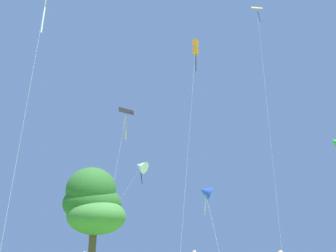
{
  "coord_description": "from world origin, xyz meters",
  "views": [
    {
      "loc": [
        0.75,
        -4.71,
        1.57
      ],
      "look_at": [
        -9.07,
        30.01,
        14.56
      ],
      "focal_mm": 38.26,
      "sensor_mm": 36.0,
      "label": 1
    }
  ],
  "objects_px": {
    "kite_orange_box": "(196,48)",
    "kite_yellow_diamond": "(259,23)",
    "kite_black_large": "(126,119)",
    "kite_white_distant": "(141,166)",
    "kite_pink_low": "(46,0)",
    "kite_green_small": "(335,142)",
    "kite_blue_delta": "(205,192)",
    "tree_left_oak": "(93,204)"
  },
  "relations": [
    {
      "from": "kite_white_distant",
      "to": "kite_yellow_diamond",
      "type": "bearing_deg",
      "value": -39.5
    },
    {
      "from": "kite_white_distant",
      "to": "kite_orange_box",
      "type": "bearing_deg",
      "value": -40.83
    },
    {
      "from": "kite_pink_low",
      "to": "kite_blue_delta",
      "type": "bearing_deg",
      "value": 57.1
    },
    {
      "from": "kite_pink_low",
      "to": "tree_left_oak",
      "type": "xyz_separation_m",
      "value": [
        -0.87,
        12.21,
        -14.57
      ]
    },
    {
      "from": "kite_pink_low",
      "to": "kite_black_large",
      "type": "bearing_deg",
      "value": 96.89
    },
    {
      "from": "kite_orange_box",
      "to": "kite_yellow_diamond",
      "type": "bearing_deg",
      "value": -37.69
    },
    {
      "from": "kite_pink_low",
      "to": "kite_green_small",
      "type": "bearing_deg",
      "value": 33.86
    },
    {
      "from": "kite_white_distant",
      "to": "kite_pink_low",
      "type": "distance_m",
      "value": 30.46
    },
    {
      "from": "kite_blue_delta",
      "to": "kite_orange_box",
      "type": "distance_m",
      "value": 20.6
    },
    {
      "from": "kite_white_distant",
      "to": "kite_pink_low",
      "type": "relative_size",
      "value": 0.66
    },
    {
      "from": "kite_black_large",
      "to": "kite_orange_box",
      "type": "distance_m",
      "value": 13.95
    },
    {
      "from": "kite_yellow_diamond",
      "to": "kite_white_distant",
      "type": "distance_m",
      "value": 26.86
    },
    {
      "from": "kite_yellow_diamond",
      "to": "kite_black_large",
      "type": "relative_size",
      "value": 1.27
    },
    {
      "from": "kite_white_distant",
      "to": "kite_blue_delta",
      "type": "distance_m",
      "value": 20.08
    },
    {
      "from": "kite_green_small",
      "to": "tree_left_oak",
      "type": "xyz_separation_m",
      "value": [
        -23.14,
        -2.73,
        -5.21
      ]
    },
    {
      "from": "kite_blue_delta",
      "to": "tree_left_oak",
      "type": "xyz_separation_m",
      "value": [
        -10.67,
        -2.93,
        -1.17
      ]
    },
    {
      "from": "kite_yellow_diamond",
      "to": "kite_black_large",
      "type": "distance_m",
      "value": 22.56
    },
    {
      "from": "kite_blue_delta",
      "to": "tree_left_oak",
      "type": "height_order",
      "value": "tree_left_oak"
    },
    {
      "from": "kite_green_small",
      "to": "kite_black_large",
      "type": "bearing_deg",
      "value": 159.67
    },
    {
      "from": "kite_white_distant",
      "to": "kite_green_small",
      "type": "relative_size",
      "value": 1.27
    },
    {
      "from": "kite_blue_delta",
      "to": "kite_pink_low",
      "type": "bearing_deg",
      "value": -122.9
    },
    {
      "from": "kite_white_distant",
      "to": "kite_black_large",
      "type": "relative_size",
      "value": 0.7
    },
    {
      "from": "kite_black_large",
      "to": "kite_white_distant",
      "type": "bearing_deg",
      "value": 84.46
    },
    {
      "from": "kite_black_large",
      "to": "kite_blue_delta",
      "type": "distance_m",
      "value": 20.03
    },
    {
      "from": "kite_yellow_diamond",
      "to": "kite_pink_low",
      "type": "bearing_deg",
      "value": -139.55
    },
    {
      "from": "kite_black_large",
      "to": "kite_green_small",
      "type": "relative_size",
      "value": 1.81
    },
    {
      "from": "kite_orange_box",
      "to": "kite_green_small",
      "type": "height_order",
      "value": "kite_orange_box"
    },
    {
      "from": "kite_blue_delta",
      "to": "kite_orange_box",
      "type": "bearing_deg",
      "value": 106.39
    },
    {
      "from": "kite_green_small",
      "to": "kite_pink_low",
      "type": "relative_size",
      "value": 0.52
    },
    {
      "from": "kite_white_distant",
      "to": "kite_green_small",
      "type": "xyz_separation_m",
      "value": [
        24.69,
        -14.67,
        -2.64
      ]
    },
    {
      "from": "kite_blue_delta",
      "to": "kite_white_distant",
      "type": "bearing_deg",
      "value": 130.16
    },
    {
      "from": "kite_orange_box",
      "to": "kite_green_small",
      "type": "xyz_separation_m",
      "value": [
        14.02,
        -5.46,
        -15.81
      ]
    },
    {
      "from": "kite_black_large",
      "to": "kite_orange_box",
      "type": "relative_size",
      "value": 0.77
    },
    {
      "from": "kite_blue_delta",
      "to": "kite_pink_low",
      "type": "height_order",
      "value": "kite_pink_low"
    },
    {
      "from": "kite_yellow_diamond",
      "to": "tree_left_oak",
      "type": "distance_m",
      "value": 25.72
    },
    {
      "from": "tree_left_oak",
      "to": "kite_blue_delta",
      "type": "bearing_deg",
      "value": 15.34
    },
    {
      "from": "kite_black_large",
      "to": "kite_green_small",
      "type": "height_order",
      "value": "kite_black_large"
    },
    {
      "from": "kite_blue_delta",
      "to": "kite_orange_box",
      "type": "height_order",
      "value": "kite_orange_box"
    },
    {
      "from": "kite_orange_box",
      "to": "kite_pink_low",
      "type": "bearing_deg",
      "value": -112.02
    },
    {
      "from": "kite_green_small",
      "to": "kite_yellow_diamond",
      "type": "bearing_deg",
      "value": -171.18
    },
    {
      "from": "kite_yellow_diamond",
      "to": "kite_green_small",
      "type": "relative_size",
      "value": 2.31
    },
    {
      "from": "kite_green_small",
      "to": "tree_left_oak",
      "type": "bearing_deg",
      "value": -173.28
    }
  ]
}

